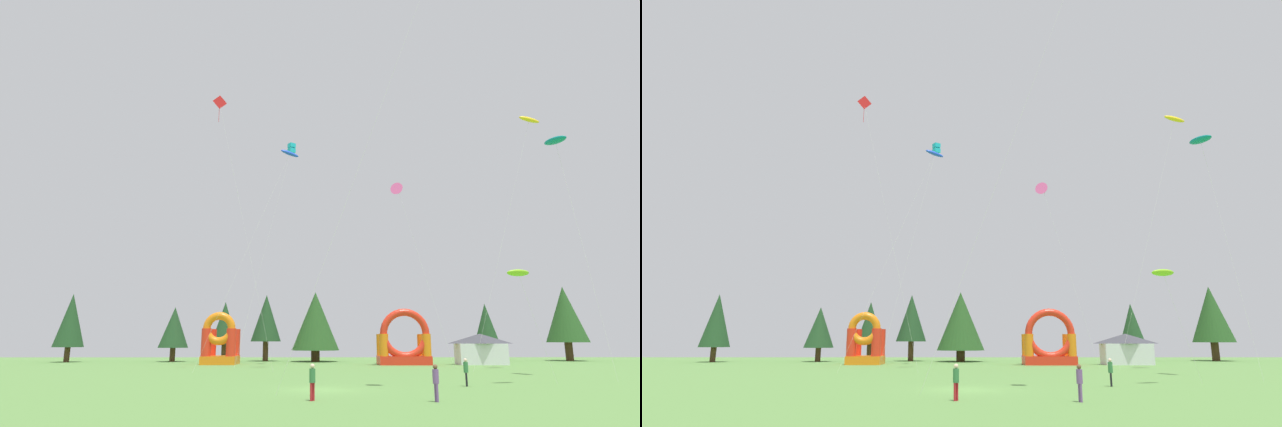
% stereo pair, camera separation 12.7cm
% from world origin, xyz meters
% --- Properties ---
extents(ground_plane, '(120.00, 120.00, 0.00)m').
position_xyz_m(ground_plane, '(0.00, 0.00, 0.00)').
color(ground_plane, '#5B8C42').
extents(kite_blue_parafoil, '(9.41, 5.40, 23.25)m').
position_xyz_m(kite_blue_parafoil, '(-3.25, 21.07, 22.66)').
color(kite_blue_parafoil, blue).
rests_on(kite_blue_parafoil, ground_plane).
extents(kite_teal_parafoil, '(1.81, 4.45, 20.21)m').
position_xyz_m(kite_teal_parafoil, '(20.46, 9.75, 19.73)').
color(kite_teal_parafoil, '#0C7F7A').
rests_on(kite_teal_parafoil, ground_plane).
extents(kite_red_diamond, '(7.25, 2.84, 28.52)m').
position_xyz_m(kite_red_diamond, '(-10.87, 19.64, 27.68)').
color(kite_red_diamond, red).
rests_on(kite_red_diamond, ground_plane).
extents(kite_lime_parafoil, '(3.32, 1.57, 7.71)m').
position_xyz_m(kite_lime_parafoil, '(13.64, 3.38, 7.38)').
color(kite_lime_parafoil, '#8CD826').
rests_on(kite_lime_parafoil, ground_plane).
extents(kite_pink_delta, '(5.89, 3.43, 21.09)m').
position_xyz_m(kite_pink_delta, '(9.48, 26.97, 20.22)').
color(kite_pink_delta, '#EA599E').
rests_on(kite_pink_delta, ground_plane).
extents(kite_cyan_box, '(6.11, 4.29, 26.79)m').
position_xyz_m(kite_cyan_box, '(-3.44, 28.52, 26.11)').
color(kite_cyan_box, '#19B7CC').
rests_on(kite_cyan_box, ground_plane).
extents(kite_yellow_parafoil, '(9.86, 3.07, 26.53)m').
position_xyz_m(kite_yellow_parafoil, '(22.58, 19.15, 25.89)').
color(kite_yellow_parafoil, yellow).
rests_on(kite_yellow_parafoil, ground_plane).
extents(person_near_camera, '(0.42, 0.42, 1.73)m').
position_xyz_m(person_near_camera, '(-0.52, -5.69, 1.03)').
color(person_near_camera, '#B21E26').
rests_on(person_near_camera, ground_plane).
extents(person_midfield, '(0.37, 0.37, 1.72)m').
position_xyz_m(person_midfield, '(9.29, 2.32, 1.02)').
color(person_midfield, black).
rests_on(person_midfield, ground_plane).
extents(person_far_side, '(0.36, 0.36, 1.73)m').
position_xyz_m(person_far_side, '(5.42, -6.21, 1.03)').
color(person_far_side, '#724C8C').
rests_on(person_far_side, ground_plane).
extents(inflatable_blue_arch, '(6.15, 3.88, 6.56)m').
position_xyz_m(inflatable_blue_arch, '(10.25, 31.57, 2.24)').
color(inflatable_blue_arch, red).
rests_on(inflatable_blue_arch, ground_plane).
extents(inflatable_yellow_castle, '(4.17, 4.59, 6.21)m').
position_xyz_m(inflatable_yellow_castle, '(-12.04, 33.00, 2.29)').
color(inflatable_yellow_castle, orange).
rests_on(inflatable_yellow_castle, ground_plane).
extents(festival_tent, '(5.72, 3.04, 3.63)m').
position_xyz_m(festival_tent, '(19.64, 32.25, 1.82)').
color(festival_tent, silver).
rests_on(festival_tent, ground_plane).
extents(tree_row_0, '(4.01, 4.01, 9.10)m').
position_xyz_m(tree_row_0, '(-33.93, 40.10, 5.48)').
color(tree_row_0, '#4C331E').
rests_on(tree_row_0, ground_plane).
extents(tree_row_1, '(4.09, 4.09, 7.37)m').
position_xyz_m(tree_row_1, '(-20.09, 41.44, 4.57)').
color(tree_row_1, '#4C331E').
rests_on(tree_row_1, ground_plane).
extents(tree_row_2, '(3.59, 3.59, 8.04)m').
position_xyz_m(tree_row_2, '(-12.91, 40.58, 5.12)').
color(tree_row_2, '#4C331E').
rests_on(tree_row_2, ground_plane).
extents(tree_row_3, '(4.29, 4.29, 9.24)m').
position_xyz_m(tree_row_3, '(-7.48, 43.31, 5.91)').
color(tree_row_3, '#4C331E').
rests_on(tree_row_3, ground_plane).
extents(tree_row_4, '(6.58, 6.58, 9.47)m').
position_xyz_m(tree_row_4, '(-0.41, 41.39, 5.46)').
color(tree_row_4, '#4C331E').
rests_on(tree_row_4, ground_plane).
extents(tree_row_5, '(3.80, 3.80, 8.06)m').
position_xyz_m(tree_row_5, '(24.34, 44.11, 4.94)').
color(tree_row_5, '#4C331E').
rests_on(tree_row_5, ground_plane).
extents(tree_row_6, '(5.84, 5.84, 10.52)m').
position_xyz_m(tree_row_6, '(36.01, 44.03, 6.49)').
color(tree_row_6, '#4C331E').
rests_on(tree_row_6, ground_plane).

